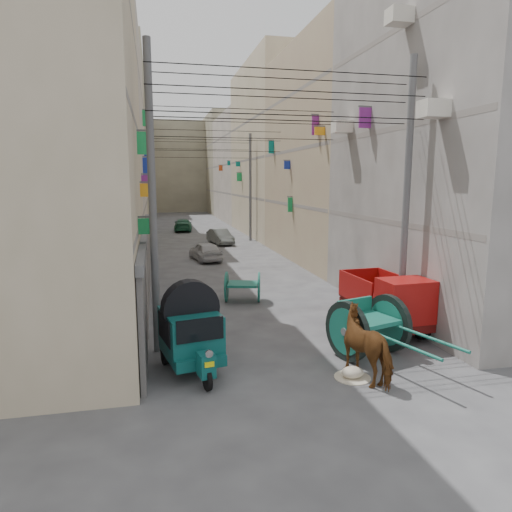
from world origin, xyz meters
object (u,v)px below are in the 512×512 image
object	(u,v)px
auto_rickshaw	(191,330)
distant_car_green	(183,225)
distant_car_white	(205,251)
distant_car_grey	(220,237)
second_cart	(243,286)
feed_sack	(353,372)
tonga_cart	(369,326)
mini_truck	(390,305)
horse	(370,345)

from	to	relation	value
auto_rickshaw	distant_car_green	distance (m)	31.24
auto_rickshaw	distant_car_white	distance (m)	15.41
auto_rickshaw	distant_car_grey	xyz separation A→B (m)	(3.85, 21.93, -0.46)
second_cart	distant_car_grey	size ratio (longest dim) A/B	0.47
auto_rickshaw	feed_sack	xyz separation A→B (m)	(3.63, -1.31, -0.87)
auto_rickshaw	tonga_cart	bearing A→B (deg)	-12.34
mini_truck	distant_car_grey	xyz separation A→B (m)	(-2.17, 20.57, -0.33)
auto_rickshaw	second_cart	world-z (taller)	auto_rickshaw
tonga_cart	horse	distance (m)	1.40
horse	distant_car_green	distance (m)	32.62
second_cart	feed_sack	bearing A→B (deg)	-65.23
mini_truck	second_cart	xyz separation A→B (m)	(-3.61, 4.57, -0.26)
mini_truck	distant_car_white	bearing A→B (deg)	103.03
distant_car_grey	distant_car_green	world-z (taller)	distant_car_green
tonga_cart	horse	size ratio (longest dim) A/B	1.92
horse	distant_car_grey	distance (m)	23.29
second_cart	horse	xyz separation A→B (m)	(1.59, -7.29, 0.19)
horse	second_cart	bearing A→B (deg)	-91.87
tonga_cart	distant_car_grey	bearing A→B (deg)	75.07
horse	auto_rickshaw	bearing A→B (deg)	-32.94
second_cart	distant_car_green	size ratio (longest dim) A/B	0.41
distant_car_grey	distant_car_green	bearing A→B (deg)	92.45
second_cart	distant_car_green	bearing A→B (deg)	106.72
distant_car_white	distant_car_grey	world-z (taller)	distant_car_white
second_cart	distant_car_grey	bearing A→B (deg)	100.15
auto_rickshaw	distant_car_white	size ratio (longest dim) A/B	0.77
distant_car_green	feed_sack	bearing A→B (deg)	98.26
distant_car_green	distant_car_grey	bearing A→B (deg)	107.62
auto_rickshaw	distant_car_grey	world-z (taller)	auto_rickshaw
auto_rickshaw	distant_car_grey	distance (m)	22.27
auto_rickshaw	horse	world-z (taller)	auto_rickshaw
second_cart	distant_car_white	size ratio (longest dim) A/B	0.48
tonga_cart	distant_car_grey	distance (m)	22.03
tonga_cart	distant_car_green	size ratio (longest dim) A/B	0.97
tonga_cart	feed_sack	xyz separation A→B (m)	(-0.98, -1.22, -0.67)
mini_truck	distant_car_white	xyz separation A→B (m)	(-3.98, 13.91, -0.32)
distant_car_grey	feed_sack	bearing A→B (deg)	-100.71
tonga_cart	mini_truck	bearing A→B (deg)	28.72
mini_truck	distant_car_grey	bearing A→B (deg)	93.09
second_cart	mini_truck	bearing A→B (deg)	-36.46
tonga_cart	horse	xyz separation A→B (m)	(-0.60, -1.27, -0.00)
tonga_cart	distant_car_grey	xyz separation A→B (m)	(-0.76, 22.02, -0.27)
feed_sack	mini_truck	bearing A→B (deg)	48.05
auto_rickshaw	distant_car_green	xyz separation A→B (m)	(1.78, 31.19, -0.45)
auto_rickshaw	distant_car_white	bearing A→B (deg)	71.17
mini_truck	horse	distance (m)	3.38
auto_rickshaw	distant_car_green	bearing A→B (deg)	75.53
auto_rickshaw	tonga_cart	size ratio (longest dim) A/B	0.68
auto_rickshaw	distant_car_grey	size ratio (longest dim) A/B	0.76
tonga_cart	second_cart	world-z (taller)	tonga_cart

